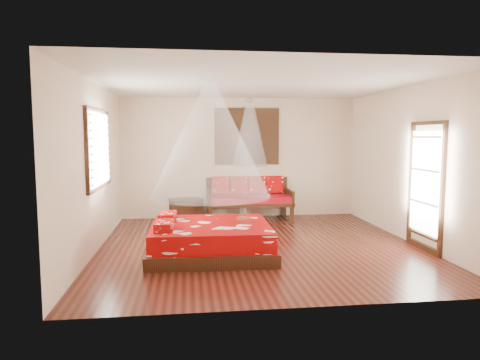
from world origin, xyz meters
The scene contains 10 objects.
room centered at (0.00, 0.00, 1.40)m, with size 5.54×5.54×2.84m.
bed centered at (-0.88, -0.44, 0.25)m, with size 2.02×1.84×0.63m.
daybed centered at (0.16, 2.39, 0.52)m, with size 1.93×0.86×0.98m.
storage_chest centered at (-1.28, 2.45, 0.25)m, with size 0.83×0.70×0.49m.
shutter_panel centered at (0.16, 2.72, 1.90)m, with size 1.52×0.06×1.32m.
window_left centered at (-2.71, 0.20, 1.70)m, with size 0.10×1.74×1.34m.
glazed_door centered at (2.72, -0.60, 1.07)m, with size 0.08×1.02×2.16m.
wine_tray centered at (-0.29, -0.11, 0.55)m, with size 0.24×0.24×0.19m.
mosquito_net_main centered at (-0.86, -0.44, 1.85)m, with size 1.92×1.92×1.80m, color white.
mosquito_net_daybed centered at (0.16, 2.25, 2.00)m, with size 0.79×0.79×1.50m, color white.
Camera 1 is at (-1.23, -7.26, 1.93)m, focal length 32.00 mm.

